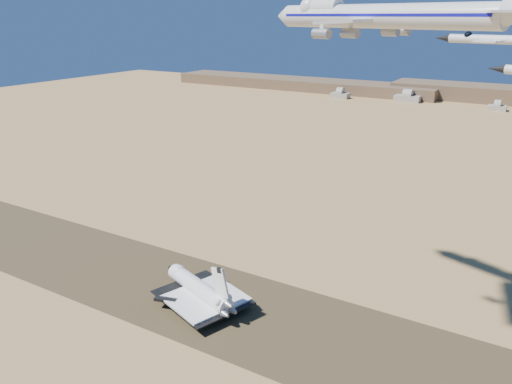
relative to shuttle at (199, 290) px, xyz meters
The scene contains 10 objects.
ground 10.03m from the shuttle, 19.48° to the left, with size 1200.00×1200.00×0.00m, color #AB7C4C.
runway 10.02m from the shuttle, 19.48° to the left, with size 600.00×50.00×0.06m, color #483D24.
hangars 484.51m from the shuttle, 96.64° to the left, with size 200.50×29.50×30.00m.
shuttle is the anchor object (origin of this frame).
carrier_747 107.29m from the shuttle, 26.45° to the left, with size 85.12×63.18×21.40m.
crew_a 12.24m from the shuttle, 47.04° to the right, with size 0.65×0.43×1.78m, color red.
crew_b 10.90m from the shuttle, 53.57° to the right, with size 0.81×0.47×1.68m, color red.
crew_c 9.96m from the shuttle, 60.50° to the right, with size 0.96×0.49×1.65m, color red.
chase_jet_a 126.65m from the shuttle, 17.79° to the right, with size 16.07×9.17×4.06m.
chase_jet_c 137.40m from the shuttle, 47.69° to the left, with size 16.34×9.52×4.16m.
Camera 1 is at (89.45, -127.35, 98.23)m, focal length 35.00 mm.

